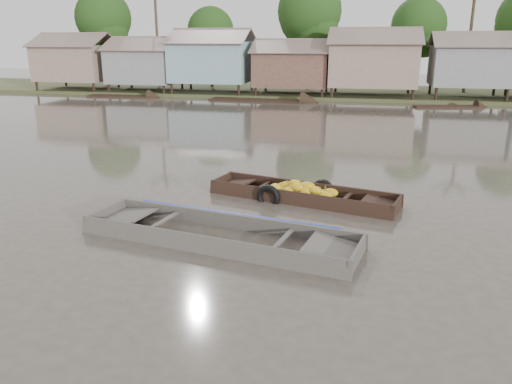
# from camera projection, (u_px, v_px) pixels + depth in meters

# --- Properties ---
(ground) EXTENTS (120.00, 120.00, 0.00)m
(ground) POSITION_uv_depth(u_px,v_px,m) (268.00, 230.00, 12.38)
(ground) COLOR #453F35
(ground) RESTS_ON ground
(riverbank) EXTENTS (120.00, 12.47, 10.22)m
(riverbank) POSITION_uv_depth(u_px,v_px,m) (380.00, 57.00, 40.58)
(riverbank) COLOR #384723
(riverbank) RESTS_ON ground
(banana_boat) EXTENTS (5.75, 2.66, 0.79)m
(banana_boat) POSITION_uv_depth(u_px,v_px,m) (300.00, 194.00, 14.68)
(banana_boat) COLOR black
(banana_boat) RESTS_ON ground
(viewer_boat) EXTENTS (6.86, 2.92, 0.54)m
(viewer_boat) POSITION_uv_depth(u_px,v_px,m) (220.00, 239.00, 11.72)
(viewer_boat) COLOR #433E39
(viewer_boat) RESTS_ON ground
(distant_boats) EXTENTS (45.40, 15.47, 0.35)m
(distant_boats) POSITION_uv_depth(u_px,v_px,m) (425.00, 111.00, 33.21)
(distant_boats) COLOR black
(distant_boats) RESTS_ON ground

